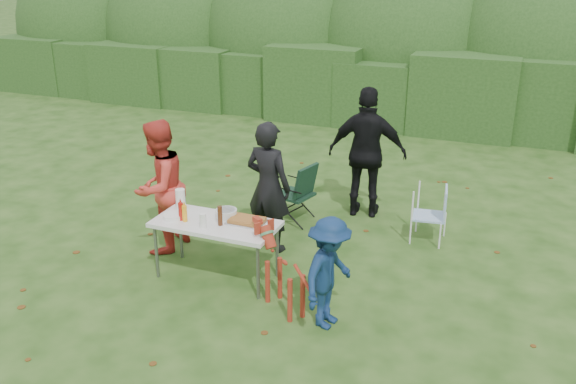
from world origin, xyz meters
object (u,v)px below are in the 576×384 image
at_px(person_red_jacket, 159,187).
at_px(child, 329,273).
at_px(person_cook, 268,187).
at_px(beer_bottle, 220,216).
at_px(dog, 285,274).
at_px(paper_towel_roll, 181,199).
at_px(folding_table, 216,226).
at_px(camping_chair, 294,191).
at_px(mustard_bottle, 185,214).
at_px(person_black_puffy, 367,153).
at_px(ketchup_bottle, 181,211).
at_px(lawn_chair, 429,214).

height_order(person_red_jacket, child, person_red_jacket).
distance_m(person_cook, beer_bottle, 1.04).
relative_size(dog, paper_towel_roll, 3.62).
distance_m(folding_table, person_red_jacket, 1.15).
bearing_deg(paper_towel_roll, person_cook, 41.83).
bearing_deg(person_red_jacket, camping_chair, 143.31).
bearing_deg(child, folding_table, 84.48).
relative_size(camping_chair, beer_bottle, 3.76).
relative_size(camping_chair, mustard_bottle, 4.51).
relative_size(child, paper_towel_roll, 4.79).
xyz_separation_m(person_cook, beer_bottle, (-0.17, -1.02, -0.02)).
distance_m(person_red_jacket, dog, 2.28).
bearing_deg(mustard_bottle, person_black_puffy, 60.56).
height_order(camping_chair, beer_bottle, beer_bottle).
distance_m(camping_chair, paper_towel_roll, 2.00).
relative_size(person_red_jacket, beer_bottle, 7.41).
bearing_deg(beer_bottle, mustard_bottle, -172.38).
distance_m(folding_table, ketchup_bottle, 0.45).
bearing_deg(person_black_puffy, person_red_jacket, 36.71).
relative_size(person_red_jacket, child, 1.43).
distance_m(person_red_jacket, lawn_chair, 3.67).
bearing_deg(camping_chair, person_cook, 106.21).
bearing_deg(child, dog, 90.32).
height_order(folding_table, person_black_puffy, person_black_puffy).
xyz_separation_m(person_black_puffy, lawn_chair, (1.05, -0.55, -0.59)).
relative_size(mustard_bottle, beer_bottle, 0.83).
relative_size(lawn_chair, ketchup_bottle, 3.60).
bearing_deg(camping_chair, ketchup_bottle, 87.06).
bearing_deg(camping_chair, mustard_bottle, 88.76).
height_order(folding_table, ketchup_bottle, ketchup_bottle).
bearing_deg(person_cook, beer_bottle, 89.18).
relative_size(folding_table, dog, 1.59).
height_order(folding_table, paper_towel_roll, paper_towel_roll).
bearing_deg(camping_chair, person_red_jacket, 64.85).
height_order(person_red_jacket, lawn_chair, person_red_jacket).
bearing_deg(person_red_jacket, beer_bottle, 70.41).
distance_m(child, paper_towel_roll, 2.30).
xyz_separation_m(folding_table, camping_chair, (0.23, 1.98, -0.23)).
bearing_deg(ketchup_bottle, lawn_chair, 38.83).
bearing_deg(beer_bottle, dog, -18.34).
xyz_separation_m(folding_table, lawn_chair, (2.21, 2.02, -0.29)).
relative_size(folding_table, paper_towel_roll, 5.77).
relative_size(person_black_puffy, beer_bottle, 8.19).
bearing_deg(person_red_jacket, ketchup_bottle, 54.14).
height_order(child, beer_bottle, child).
distance_m(person_red_jacket, child, 2.80).
distance_m(person_cook, person_red_jacket, 1.43).
bearing_deg(camping_chair, person_black_puffy, -133.43).
distance_m(mustard_bottle, paper_towel_roll, 0.40).
relative_size(person_red_jacket, mustard_bottle, 8.90).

